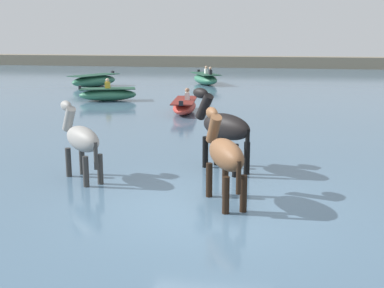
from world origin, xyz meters
TOP-DOWN VIEW (x-y plane):
  - ground_plane at (0.00, 0.00)m, footprint 120.00×120.00m
  - water_surface at (0.00, 10.00)m, footprint 90.00×90.00m
  - horse_lead_grey at (-2.89, 1.22)m, footprint 1.47×1.41m
  - horse_trailing_bay at (0.30, 0.30)m, footprint 1.09×1.73m
  - horse_flank_black at (-0.02, 2.56)m, footprint 1.67×1.51m
  - boat_mid_outer at (-10.20, 19.94)m, footprint 2.52×3.62m
  - boat_distant_west at (-7.03, 13.80)m, footprint 2.88×1.88m
  - boat_near_port at (-3.79, 22.69)m, footprint 2.53×3.54m
  - boat_far_offshore at (-2.66, 10.82)m, footprint 1.21×3.02m
  - far_shoreline at (0.00, 40.87)m, footprint 80.00×2.40m

SIDE VIEW (x-z plane):
  - ground_plane at x=0.00m, z-range 0.00..0.00m
  - water_surface at x=0.00m, z-range 0.00..0.26m
  - boat_far_offshore at x=-2.66m, z-range 0.02..1.03m
  - boat_distant_west at x=-7.03m, z-range 0.02..1.10m
  - boat_near_port at x=-3.79m, z-range 0.03..1.20m
  - boat_mid_outer at x=-10.20m, z-range 0.19..1.06m
  - far_shoreline at x=0.00m, z-range 0.00..1.33m
  - horse_lead_grey at x=-2.89m, z-range 0.17..2.06m
  - horse_trailing_bay at x=0.30m, z-range 0.18..2.12m
  - horse_flank_black at x=-0.02m, z-range 0.19..2.28m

